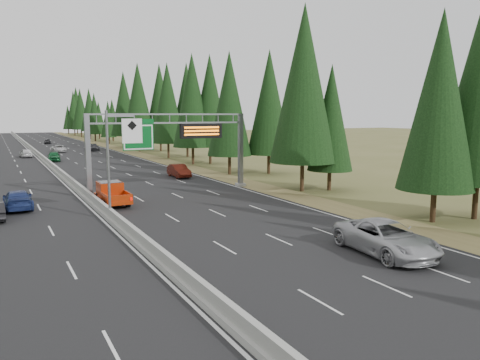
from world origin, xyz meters
The scene contains 15 objects.
road centered at (0.00, 80.00, 0.04)m, with size 32.00×260.00×0.08m, color black.
shoulder_right centered at (17.80, 80.00, 0.03)m, with size 3.60×260.00×0.06m, color olive.
median_barrier centered at (0.00, 80.00, 0.41)m, with size 0.70×260.00×0.85m.
sign_gantry centered at (8.92, 34.88, 5.27)m, with size 16.75×0.98×7.80m.
hov_sign_pole centered at (0.58, 24.97, 4.72)m, with size 2.80×0.50×8.00m.
tree_row_right centered at (22.26, 71.32, 9.49)m, with size 11.26×243.25×18.80m.
silver_minivan centered at (11.61, 9.15, 1.01)m, with size 3.07×6.66×1.85m, color #A6A6AA.
red_pickup centered at (1.50, 31.32, 1.12)m, with size 2.06×5.78×1.88m.
car_ahead_green centered at (1.52, 73.54, 0.90)m, with size 1.94×4.82×1.64m, color #125227.
car_ahead_dkred centered at (12.85, 45.00, 0.87)m, with size 1.67×4.80×1.58m, color #54160C.
car_ahead_dkgrey centered at (11.77, 93.98, 0.79)m, with size 2.00×4.91×1.43m, color black.
car_ahead_white centered at (4.62, 93.06, 0.81)m, with size 2.41×5.22×1.45m, color #B7B7B7.
car_ahead_far centered at (5.51, 123.62, 0.73)m, with size 1.54×3.83×1.30m, color black.
car_onc_blue centered at (-5.80, 32.47, 0.86)m, with size 2.19×5.38×1.56m, color navy.
car_onc_white centered at (-2.13, 83.38, 0.87)m, with size 1.85×4.61×1.57m, color silver.
Camera 1 is at (-7.32, -9.33, 7.78)m, focal length 35.00 mm.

